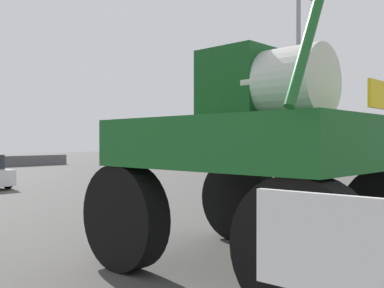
% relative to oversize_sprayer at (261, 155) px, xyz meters
% --- Properties ---
extents(oversize_sprayer, '(4.33, 5.17, 4.31)m').
position_rel_oversize_sprayer_xyz_m(oversize_sprayer, '(0.00, 0.00, 0.00)').
color(oversize_sprayer, black).
rests_on(oversize_sprayer, ground).
extents(traffic_signal_near_right, '(0.24, 0.54, 4.19)m').
position_rel_oversize_sprayer_xyz_m(traffic_signal_near_right, '(5.51, 4.67, 1.16)').
color(traffic_signal_near_right, gray).
rests_on(traffic_signal_near_right, ground).
extents(streetlight_near_right, '(1.95, 0.24, 7.95)m').
position_rel_oversize_sprayer_xyz_m(streetlight_near_right, '(9.26, 3.97, 2.54)').
color(streetlight_near_right, gray).
rests_on(streetlight_near_right, ground).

